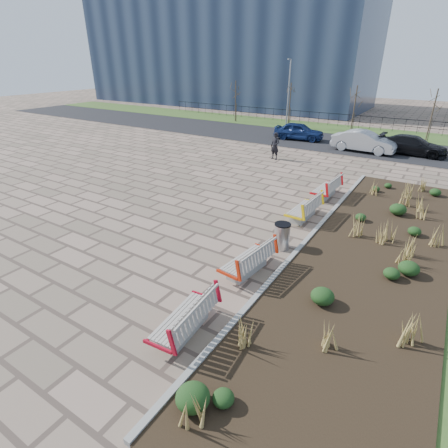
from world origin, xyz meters
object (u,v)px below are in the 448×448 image
Objects in this scene: bench_a at (183,316)px; lamp_west at (288,95)px; bench_b at (247,258)px; car_black at (413,145)px; litter_bin at (282,236)px; pedestrian at (275,146)px; bench_c at (303,207)px; car_silver at (364,141)px; bench_d at (326,187)px; car_blue at (299,131)px.

lamp_west is (-9.00, 27.22, 2.54)m from bench_a.
car_black is at bearing 88.86° from bench_b.
bench_b is 0.48× the size of car_black.
bench_a is at bearing -83.61° from bench_b.
litter_bin is 0.53× the size of pedestrian.
bench_b is 4.88m from bench_c.
car_silver is (-0.55, 18.22, 0.25)m from bench_b.
bench_c reaches higher than litter_bin.
car_blue is (-5.99, 11.67, 0.20)m from bench_d.
car_silver is (5.44, -1.33, 0.04)m from car_blue.
car_silver reaches higher than litter_bin.
pedestrian reaches higher than bench_b.
lamp_west reaches higher than bench_d.
lamp_west reaches higher than bench_c.
car_blue is at bearing 120.26° from bench_d.
lamp_west is at bearing 58.77° from car_silver.
bench_d is at bearing 169.83° from car_black.
bench_b is at bearing -169.88° from car_blue.
bench_c is 0.52× the size of car_blue.
pedestrian is at bearing 131.87° from car_black.
bench_c is at bearing 85.29° from bench_a.
pedestrian reaches higher than bench_a.
car_silver is (-0.55, 13.35, 0.25)m from bench_c.
bench_d is (0.00, 7.89, 0.00)m from bench_b.
bench_b is 1.00× the size of bench_d.
bench_c is 2.24× the size of litter_bin.
car_black is (3.08, 0.97, -0.09)m from car_silver.
bench_c is 0.48× the size of car_black.
bench_b is at bearing -69.45° from lamp_west.
lamp_west is at bearing 103.59° from bench_a.
bench_a is 3.22m from bench_b.
bench_b is 0.48× the size of car_silver.
bench_b and bench_c have the same top height.
car_blue is 0.91× the size of car_silver.
pedestrian reaches higher than litter_bin.
car_blue reaches higher than bench_b.
bench_b is 25.76m from lamp_west.
pedestrian is at bearing 138.18° from bench_d.
bench_d is at bearing -173.83° from car_silver.
car_silver is (4.52, 5.28, -0.13)m from pedestrian.
car_silver reaches higher than bench_c.
car_silver is (-0.83, 16.21, 0.28)m from litter_bin.
bench_c is 13.36m from car_silver.
car_silver reaches higher than car_blue.
car_silver is 10.49m from lamp_west.
car_blue reaches higher than bench_a.
bench_a is at bearing -87.15° from bench_c.
bench_d is 7.17m from pedestrian.
bench_a is at bearing -172.17° from car_blue.
bench_c is 14.54m from car_black.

